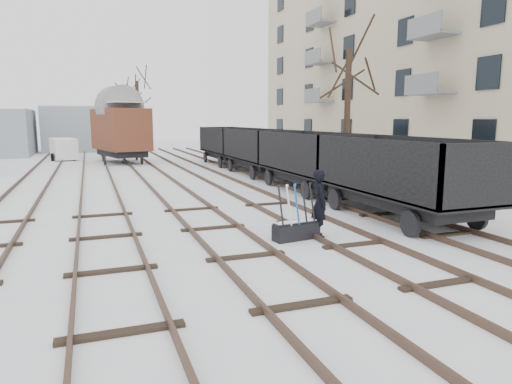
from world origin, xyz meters
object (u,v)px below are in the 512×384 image
at_px(ground_frame, 296,229).
at_px(panel_van, 64,149).
at_px(worker, 320,203).
at_px(box_van_wagon, 120,128).
at_px(freight_wagon_a, 399,188).

xyz_separation_m(ground_frame, panel_van, (-7.00, 28.62, 0.59)).
xyz_separation_m(worker, box_van_wagon, (-3.60, 24.26, 1.62)).
relative_size(box_van_wagon, panel_van, 1.56).
xyz_separation_m(ground_frame, worker, (0.75, 0.10, 0.64)).
bearing_deg(freight_wagon_a, panel_van, 112.23).
relative_size(freight_wagon_a, box_van_wagon, 1.02).
distance_m(worker, panel_van, 29.55).
bearing_deg(freight_wagon_a, ground_frame, -164.08).
height_order(ground_frame, worker, worker).
relative_size(freight_wagon_a, panel_van, 1.59).
distance_m(box_van_wagon, panel_van, 6.18).
distance_m(worker, freight_wagon_a, 3.63).
xyz_separation_m(box_van_wagon, panel_van, (-4.15, 4.26, -1.67)).
xyz_separation_m(freight_wagon_a, box_van_wagon, (-7.05, 23.16, 1.54)).
relative_size(worker, freight_wagon_a, 0.29).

